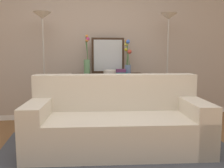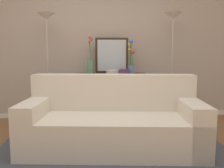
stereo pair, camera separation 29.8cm
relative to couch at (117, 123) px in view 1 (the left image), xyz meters
name	(u,v)px [view 1 (the left image)]	position (x,y,z in m)	size (l,w,h in m)	color
back_wall	(92,40)	(-0.18, 1.55, 1.08)	(12.00, 0.15, 2.79)	white
area_rug	(119,152)	(-0.01, -0.16, -0.31)	(2.77, 1.81, 0.01)	#474C56
couch	(117,123)	(0.00, 0.00, 0.00)	(2.16, 1.10, 0.88)	beige
console_table	(108,89)	(0.04, 1.18, 0.24)	(1.19, 0.33, 0.82)	#382619
floor_lamp_left	(43,37)	(-0.98, 1.09, 1.09)	(0.28, 0.28, 1.78)	#B7B2A8
floor_lamp_right	(168,37)	(1.05, 1.09, 1.11)	(0.28, 0.28, 1.81)	#B7B2A8
wall_mirror	(108,55)	(0.07, 1.31, 0.81)	(0.56, 0.02, 0.60)	#382619
vase_tall_flowers	(87,62)	(-0.30, 1.17, 0.70)	(0.10, 0.11, 0.64)	#669E6B
vase_short_flowers	(128,59)	(0.39, 1.17, 0.75)	(0.12, 0.12, 0.56)	#6B84AD
fruit_bowl	(110,72)	(0.07, 1.09, 0.54)	(0.21, 0.21, 0.07)	silver
book_stack	(121,72)	(0.26, 1.09, 0.54)	(0.19, 0.17, 0.08)	#1E7075
book_row_under_console	(91,119)	(-0.24, 1.18, -0.26)	(0.41, 0.18, 0.12)	#6B3360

